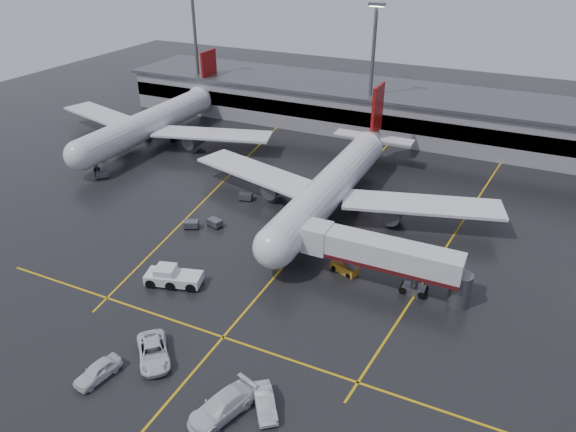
% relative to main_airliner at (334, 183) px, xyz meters
% --- Properties ---
extents(ground, '(220.00, 220.00, 0.00)m').
position_rel_main_airliner_xyz_m(ground, '(0.00, -9.70, -4.21)').
color(ground, black).
rests_on(ground, ground).
extents(apron_line_centre, '(0.25, 90.00, 0.02)m').
position_rel_main_airliner_xyz_m(apron_line_centre, '(0.00, -9.70, -4.20)').
color(apron_line_centre, gold).
rests_on(apron_line_centre, ground).
extents(apron_line_stop, '(60.00, 0.25, 0.02)m').
position_rel_main_airliner_xyz_m(apron_line_stop, '(0.00, -31.70, -4.20)').
color(apron_line_stop, gold).
rests_on(apron_line_stop, ground).
extents(apron_line_left, '(9.99, 69.35, 0.02)m').
position_rel_main_airliner_xyz_m(apron_line_left, '(-20.00, 0.30, -4.20)').
color(apron_line_left, gold).
rests_on(apron_line_left, ground).
extents(apron_line_right, '(7.57, 69.64, 0.02)m').
position_rel_main_airliner_xyz_m(apron_line_right, '(18.00, 0.30, -4.20)').
color(apron_line_right, gold).
rests_on(apron_line_right, ground).
extents(terminal, '(122.00, 19.00, 8.60)m').
position_rel_main_airliner_xyz_m(terminal, '(0.00, 38.23, 0.11)').
color(terminal, gray).
rests_on(terminal, ground).
extents(light_mast_left, '(3.00, 1.20, 25.45)m').
position_rel_main_airliner_xyz_m(light_mast_left, '(-45.00, 32.30, 10.27)').
color(light_mast_left, '#595B60').
rests_on(light_mast_left, ground).
extents(light_mast_mid, '(3.00, 1.20, 25.45)m').
position_rel_main_airliner_xyz_m(light_mast_mid, '(-5.00, 32.30, 10.27)').
color(light_mast_mid, '#595B60').
rests_on(light_mast_mid, ground).
extents(main_airliner, '(48.80, 45.60, 14.10)m').
position_rel_main_airliner_xyz_m(main_airliner, '(0.00, 0.00, 0.00)').
color(main_airliner, silver).
rests_on(main_airliner, ground).
extents(second_airliner, '(48.80, 45.60, 14.10)m').
position_rel_main_airliner_xyz_m(second_airliner, '(-42.00, 12.00, 0.00)').
color(second_airliner, silver).
rests_on(second_airliner, ground).
extents(jet_bridge, '(19.90, 3.40, 6.05)m').
position_rel_main_airliner_xyz_m(jet_bridge, '(11.87, -15.70, -0.28)').
color(jet_bridge, silver).
rests_on(jet_bridge, ground).
extents(pushback_tractor, '(7.08, 4.41, 2.36)m').
position_rel_main_airliner_xyz_m(pushback_tractor, '(-10.34, -26.15, -3.27)').
color(pushback_tractor, silver).
rests_on(pushback_tractor, ground).
extents(belt_loader, '(3.70, 2.52, 2.16)m').
position_rel_main_airliner_xyz_m(belt_loader, '(7.28, -15.06, -3.68)').
color(belt_loader, orange).
rests_on(belt_loader, ground).
extents(service_van_a, '(6.27, 6.39, 1.70)m').
position_rel_main_airliner_xyz_m(service_van_a, '(-4.50, -37.24, -3.36)').
color(service_van_a, white).
rests_on(service_van_a, ground).
extents(service_van_b, '(4.57, 7.06, 1.90)m').
position_rel_main_airliner_xyz_m(service_van_b, '(5.12, -40.21, -3.26)').
color(service_van_b, silver).
rests_on(service_van_b, ground).
extents(service_van_c, '(4.11, 4.70, 1.54)m').
position_rel_main_airliner_xyz_m(service_van_c, '(8.18, -38.07, -3.44)').
color(service_van_c, silver).
rests_on(service_van_c, ground).
extents(service_van_d, '(2.63, 4.95, 1.60)m').
position_rel_main_airliner_xyz_m(service_van_d, '(-7.65, -41.50, -3.41)').
color(service_van_d, silver).
rests_on(service_van_d, ground).
extents(baggage_cart_a, '(2.27, 1.77, 1.12)m').
position_rel_main_airliner_xyz_m(baggage_cart_a, '(-13.20, -12.24, -3.58)').
color(baggage_cart_a, '#595B60').
rests_on(baggage_cart_a, ground).
extents(baggage_cart_b, '(2.36, 2.00, 1.12)m').
position_rel_main_airliner_xyz_m(baggage_cart_b, '(-15.94, -14.06, -3.58)').
color(baggage_cart_b, '#595B60').
rests_on(baggage_cart_b, ground).
extents(baggage_cart_c, '(2.28, 1.80, 1.12)m').
position_rel_main_airliner_xyz_m(baggage_cart_c, '(-13.33, -3.09, -3.58)').
color(baggage_cart_c, '#595B60').
rests_on(baggage_cart_c, ground).
extents(baggage_cart_d, '(2.21, 1.65, 1.12)m').
position_rel_main_airliner_xyz_m(baggage_cart_d, '(-46.35, 0.71, -3.58)').
color(baggage_cart_d, '#595B60').
rests_on(baggage_cart_d, ground).
extents(baggage_cart_e, '(2.34, 2.32, 1.12)m').
position_rel_main_airliner_xyz_m(baggage_cart_e, '(-39.36, -6.14, -3.58)').
color(baggage_cart_e, '#595B60').
rests_on(baggage_cart_e, ground).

